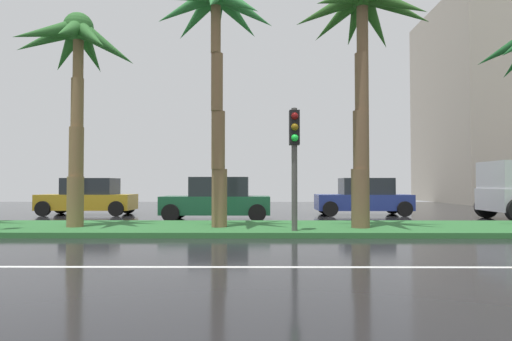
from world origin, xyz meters
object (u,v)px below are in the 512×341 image
(palm_tree_centre, at_px, (216,26))
(palm_tree_centre_right, at_px, (362,30))
(traffic_signal_median_right, at_px, (294,146))
(car_in_traffic_fourth, at_px, (364,197))
(car_in_traffic_second, at_px, (89,197))
(car_in_traffic_third, at_px, (217,199))
(palm_tree_centre_left, at_px, (78,55))

(palm_tree_centre, distance_m, palm_tree_centre_right, 4.41)
(traffic_signal_median_right, relative_size, car_in_traffic_fourth, 0.79)
(traffic_signal_median_right, bearing_deg, car_in_traffic_second, 136.90)
(car_in_traffic_fourth, bearing_deg, palm_tree_centre, 49.99)
(car_in_traffic_second, height_order, car_in_traffic_fourth, same)
(traffic_signal_median_right, distance_m, car_in_traffic_third, 6.29)
(palm_tree_centre_left, xyz_separation_m, traffic_signal_median_right, (6.59, -1.27, -2.94))
(palm_tree_centre_left, height_order, palm_tree_centre_right, palm_tree_centre_right)
(palm_tree_centre_right, distance_m, traffic_signal_median_right, 4.30)
(traffic_signal_median_right, bearing_deg, palm_tree_centre, 157.95)
(palm_tree_centre_left, relative_size, traffic_signal_median_right, 1.94)
(palm_tree_centre_right, height_order, traffic_signal_median_right, palm_tree_centre_right)
(palm_tree_centre_left, xyz_separation_m, palm_tree_centre_right, (8.72, -0.28, 0.67))
(palm_tree_centre, bearing_deg, car_in_traffic_fourth, 49.99)
(palm_tree_centre_left, distance_m, traffic_signal_median_right, 7.33)
(car_in_traffic_second, bearing_deg, palm_tree_centre_right, 146.28)
(palm_tree_centre_left, bearing_deg, traffic_signal_median_right, -10.88)
(car_in_traffic_fourth, bearing_deg, car_in_traffic_third, 23.36)
(palm_tree_centre_left, height_order, palm_tree_centre, palm_tree_centre)
(car_in_traffic_fourth, bearing_deg, traffic_signal_median_right, 64.83)
(palm_tree_centre, xyz_separation_m, palm_tree_centre_right, (4.41, 0.07, -0.11))
(palm_tree_centre, bearing_deg, palm_tree_centre_left, 175.44)
(car_in_traffic_second, relative_size, car_in_traffic_fourth, 1.00)
(palm_tree_centre_left, bearing_deg, car_in_traffic_second, 108.54)
(palm_tree_centre_left, height_order, car_in_traffic_third, palm_tree_centre_left)
(traffic_signal_median_right, height_order, car_in_traffic_fourth, traffic_signal_median_right)
(palm_tree_centre_right, distance_m, car_in_traffic_second, 14.37)
(traffic_signal_median_right, height_order, car_in_traffic_second, traffic_signal_median_right)
(traffic_signal_median_right, bearing_deg, palm_tree_centre_left, 169.12)
(car_in_traffic_second, bearing_deg, car_in_traffic_third, 154.94)
(palm_tree_centre_right, distance_m, car_in_traffic_third, 8.40)
(traffic_signal_median_right, relative_size, car_in_traffic_second, 0.79)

